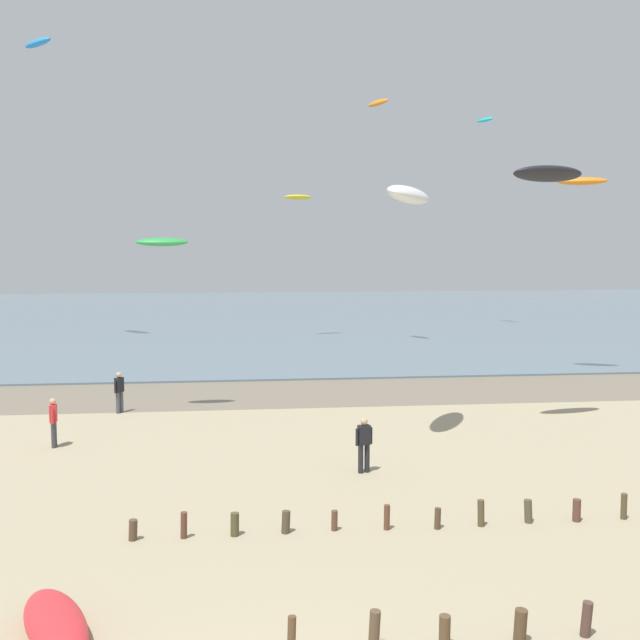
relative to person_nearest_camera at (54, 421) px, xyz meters
The scene contains 15 objects.
wet_sand_strip 10.98m from the person_nearest_camera, 50.65° to the left, with size 120.00×6.57×0.01m, color #7A6D59.
sea 47.26m from the person_nearest_camera, 81.56° to the left, with size 160.00×70.00×0.10m, color slate.
groyne_mid 13.16m from the person_nearest_camera, 41.04° to the right, with size 12.41×0.35×0.68m.
person_nearest_camera is the anchor object (origin of this frame).
person_mid_beach 5.34m from the person_nearest_camera, 74.54° to the left, with size 0.38×0.50×1.71m.
person_by_waterline 10.90m from the person_nearest_camera, 21.70° to the right, with size 0.55×0.32×1.71m.
grounded_kite 13.41m from the person_nearest_camera, 76.70° to the right, with size 2.75×0.99×0.55m, color red.
kite_aloft_2 31.55m from the person_nearest_camera, 69.20° to the left, with size 2.08×0.67×0.33m, color yellow.
kite_aloft_3 14.50m from the person_nearest_camera, ahead, with size 3.55×1.14×0.57m, color white.
kite_aloft_4 28.19m from the person_nearest_camera, 25.29° to the left, with size 2.51×0.80×0.40m, color orange.
kite_aloft_5 34.56m from the person_nearest_camera, 103.95° to the left, with size 3.03×0.97×0.49m, color #2384D1.
kite_aloft_6 45.47m from the person_nearest_camera, 52.01° to the left, with size 1.85×0.59×0.30m, color #19B2B7.
kite_aloft_8 19.70m from the person_nearest_camera, ahead, with size 2.90×0.93×0.46m, color black.
kite_aloft_9 31.83m from the person_nearest_camera, 56.16° to the left, with size 2.15×0.69×0.34m, color orange.
kite_aloft_10 8.53m from the person_nearest_camera, 56.07° to the left, with size 2.09×0.67×0.33m, color green.
Camera 1 is at (-0.57, -9.78, 6.96)m, focal length 42.14 mm.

